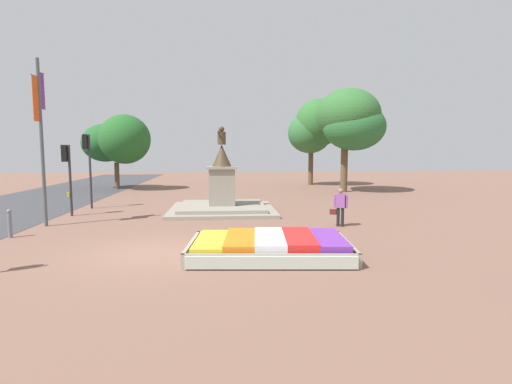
{
  "coord_description": "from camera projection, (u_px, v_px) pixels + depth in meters",
  "views": [
    {
      "loc": [
        2.27,
        -12.36,
        3.17
      ],
      "look_at": [
        3.58,
        3.81,
        1.47
      ],
      "focal_mm": 28.0,
      "sensor_mm": 36.0,
      "label": 1
    }
  ],
  "objects": [
    {
      "name": "ground_plane",
      "position": [
        151.0,
        253.0,
        12.4
      ],
      "size": [
        93.65,
        93.65,
        0.0
      ],
      "primitive_type": "plane",
      "color": "brown"
    },
    {
      "name": "flower_planter",
      "position": [
        271.0,
        247.0,
        12.04
      ],
      "size": [
        5.06,
        3.5,
        0.61
      ],
      "color": "#38281C",
      "rests_on": "ground_plane"
    },
    {
      "name": "statue_monument",
      "position": [
        222.0,
        197.0,
        20.77
      ],
      "size": [
        5.37,
        5.37,
        4.39
      ],
      "color": "gray",
      "rests_on": "ground_plane"
    },
    {
      "name": "traffic_light_mid_block",
      "position": [
        67.0,
        167.0,
        19.08
      ],
      "size": [
        0.41,
        0.3,
        3.42
      ],
      "color": "#2D2D33",
      "rests_on": "ground_plane"
    },
    {
      "name": "traffic_light_far_corner",
      "position": [
        88.0,
        157.0,
        21.52
      ],
      "size": [
        0.41,
        0.3,
        4.02
      ],
      "color": "#2D2D33",
      "rests_on": "ground_plane"
    },
    {
      "name": "banner_pole",
      "position": [
        41.0,
        136.0,
        16.32
      ],
      "size": [
        0.14,
        1.06,
        6.87
      ],
      "color": "#4C5156",
      "rests_on": "ground_plane"
    },
    {
      "name": "pedestrian_with_handbag",
      "position": [
        340.0,
        205.0,
        16.58
      ],
      "size": [
        0.68,
        0.44,
        1.59
      ],
      "color": "black",
      "rests_on": "ground_plane"
    },
    {
      "name": "kerb_bollard_north",
      "position": [
        10.0,
        223.0,
        14.46
      ],
      "size": [
        0.16,
        0.16,
        1.05
      ],
      "color": "slate",
      "rests_on": "ground_plane"
    },
    {
      "name": "park_tree_far_left",
      "position": [
        315.0,
        127.0,
        35.61
      ],
      "size": [
        4.81,
        4.51,
        7.71
      ],
      "color": "brown",
      "rests_on": "ground_plane"
    },
    {
      "name": "park_tree_behind_statue",
      "position": [
        351.0,
        120.0,
        29.77
      ],
      "size": [
        5.02,
        5.14,
        7.77
      ],
      "color": "brown",
      "rests_on": "ground_plane"
    },
    {
      "name": "park_tree_far_right",
      "position": [
        116.0,
        141.0,
        32.1
      ],
      "size": [
        5.8,
        5.52,
        5.99
      ],
      "color": "brown",
      "rests_on": "ground_plane"
    }
  ]
}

